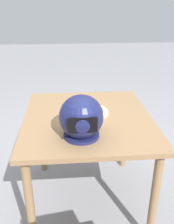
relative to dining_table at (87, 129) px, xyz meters
name	(u,v)px	position (x,y,z in m)	size (l,w,h in m)	color
ground_plane	(87,199)	(0.00, 0.00, -0.62)	(14.00, 14.00, 0.00)	gray
dining_table	(87,129)	(0.00, 0.00, 0.00)	(0.85, 0.94, 0.72)	olive
pizza_plate	(87,112)	(0.00, -0.06, 0.10)	(0.29, 0.29, 0.01)	white
pizza	(86,109)	(0.01, -0.06, 0.12)	(0.23, 0.23, 0.06)	tan
motorcycle_helmet	(81,118)	(0.06, 0.26, 0.21)	(0.25, 0.25, 0.25)	#191E4C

